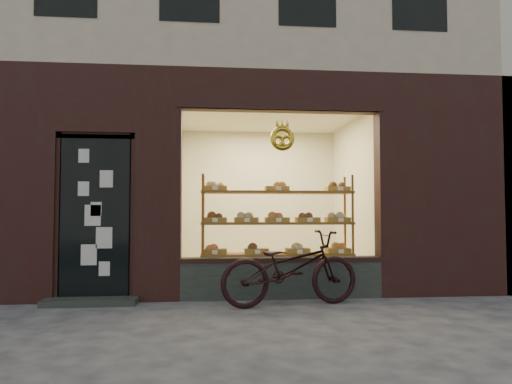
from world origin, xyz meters
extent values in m
plane|color=#333338|center=(0.00, 0.00, 0.00)|extent=(90.00, 90.00, 0.00)
cube|color=#313A34|center=(0.45, 2.12, 0.28)|extent=(2.70, 0.25, 0.55)
cube|color=black|center=(-2.00, 2.06, 1.10)|extent=(0.90, 0.04, 2.15)
cube|color=#313A34|center=(-2.00, 1.90, 0.04)|extent=(1.15, 0.35, 0.08)
torus|color=gold|center=(0.45, 2.02, 2.15)|extent=(0.33, 0.07, 0.33)
cube|color=brown|center=(0.45, 2.55, 0.05)|extent=(2.20, 0.45, 0.04)
cube|color=brown|center=(0.45, 2.55, 0.55)|extent=(2.20, 0.45, 0.03)
cube|color=brown|center=(0.45, 2.55, 1.00)|extent=(2.20, 0.45, 0.04)
cube|color=brown|center=(0.45, 2.55, 1.45)|extent=(2.20, 0.45, 0.04)
cylinder|color=brown|center=(-0.62, 2.35, 0.85)|extent=(0.04, 0.04, 1.70)
cylinder|color=brown|center=(1.52, 2.35, 0.85)|extent=(0.04, 0.04, 1.70)
cylinder|color=brown|center=(-0.62, 2.75, 0.85)|extent=(0.04, 0.04, 1.70)
cylinder|color=brown|center=(1.52, 2.75, 0.85)|extent=(0.04, 0.04, 1.70)
cube|color=brown|center=(-0.45, 2.55, 0.60)|extent=(0.34, 0.24, 0.07)
sphere|color=#C16433|center=(-0.45, 2.55, 0.69)|extent=(0.11, 0.11, 0.11)
cube|color=white|center=(-0.45, 2.36, 0.60)|extent=(0.07, 0.01, 0.05)
cube|color=brown|center=(0.15, 2.55, 0.60)|extent=(0.34, 0.24, 0.07)
sphere|color=#572F16|center=(0.15, 2.55, 0.69)|extent=(0.11, 0.11, 0.11)
cube|color=white|center=(0.15, 2.36, 0.60)|extent=(0.08, 0.01, 0.05)
cube|color=brown|center=(0.75, 2.55, 0.60)|extent=(0.34, 0.24, 0.07)
sphere|color=#C3B680|center=(0.75, 2.55, 0.69)|extent=(0.11, 0.11, 0.11)
cube|color=white|center=(0.75, 2.36, 0.60)|extent=(0.07, 0.01, 0.05)
cube|color=brown|center=(1.35, 2.55, 0.60)|extent=(0.34, 0.24, 0.07)
sphere|color=#C16433|center=(1.35, 2.55, 0.69)|extent=(0.11, 0.11, 0.11)
cube|color=white|center=(1.35, 2.36, 0.60)|extent=(0.08, 0.01, 0.05)
cube|color=brown|center=(-0.45, 2.55, 1.05)|extent=(0.34, 0.24, 0.07)
sphere|color=#572F16|center=(-0.45, 2.55, 1.14)|extent=(0.11, 0.11, 0.11)
cube|color=white|center=(-0.45, 2.36, 1.05)|extent=(0.07, 0.01, 0.06)
cube|color=brown|center=(0.00, 2.55, 1.05)|extent=(0.34, 0.24, 0.07)
sphere|color=#C3B680|center=(0.00, 2.55, 1.14)|extent=(0.11, 0.11, 0.11)
cube|color=white|center=(0.00, 2.36, 1.05)|extent=(0.07, 0.01, 0.06)
cube|color=brown|center=(0.45, 2.55, 1.05)|extent=(0.34, 0.24, 0.07)
sphere|color=#C16433|center=(0.45, 2.55, 1.14)|extent=(0.11, 0.11, 0.11)
cube|color=white|center=(0.45, 2.36, 1.05)|extent=(0.07, 0.01, 0.06)
cube|color=brown|center=(0.90, 2.55, 1.05)|extent=(0.34, 0.24, 0.07)
sphere|color=#572F16|center=(0.90, 2.55, 1.14)|extent=(0.11, 0.11, 0.11)
cube|color=white|center=(0.90, 2.36, 1.05)|extent=(0.07, 0.01, 0.06)
cube|color=brown|center=(1.35, 2.55, 1.05)|extent=(0.34, 0.24, 0.07)
sphere|color=#C3B680|center=(1.35, 2.55, 1.14)|extent=(0.11, 0.11, 0.11)
cube|color=white|center=(1.35, 2.36, 1.05)|extent=(0.08, 0.01, 0.06)
cube|color=brown|center=(-0.45, 2.55, 1.50)|extent=(0.34, 0.24, 0.07)
sphere|color=#C3B680|center=(-0.45, 2.55, 1.59)|extent=(0.11, 0.11, 0.11)
cube|color=white|center=(-0.45, 2.36, 1.50)|extent=(0.07, 0.01, 0.06)
cube|color=brown|center=(0.45, 2.55, 1.50)|extent=(0.34, 0.24, 0.07)
sphere|color=#C16433|center=(0.45, 2.55, 1.59)|extent=(0.11, 0.11, 0.11)
cube|color=white|center=(0.45, 2.36, 1.50)|extent=(0.07, 0.01, 0.06)
cube|color=brown|center=(1.35, 2.55, 1.50)|extent=(0.34, 0.24, 0.07)
sphere|color=#572F16|center=(1.35, 2.55, 1.59)|extent=(0.11, 0.11, 0.11)
cube|color=white|center=(1.35, 2.36, 1.50)|extent=(0.08, 0.01, 0.06)
imported|color=black|center=(0.48, 1.61, 0.47)|extent=(1.85, 0.93, 0.93)
camera|label=1|loc=(-0.48, -4.03, 1.15)|focal=32.00mm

